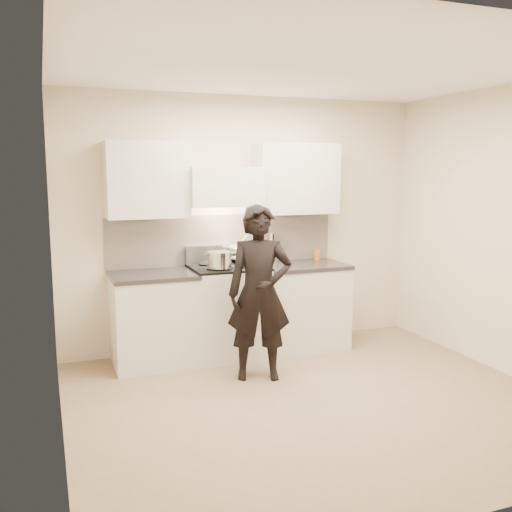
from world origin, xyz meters
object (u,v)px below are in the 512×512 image
at_px(counter_right, 301,305).
at_px(person, 260,293).
at_px(utensil_crock, 272,253).
at_px(wok, 242,251).
at_px(stove, 229,311).

distance_m(counter_right, person, 1.11).
bearing_deg(utensil_crock, wok, -165.30).
height_order(wok, person, person).
bearing_deg(counter_right, wok, 167.10).
relative_size(utensil_crock, person, 0.20).
height_order(stove, person, person).
distance_m(wok, person, 0.93).
bearing_deg(wok, person, -98.79).
height_order(counter_right, utensil_crock, utensil_crock).
xyz_separation_m(counter_right, utensil_crock, (-0.25, 0.25, 0.56)).
bearing_deg(utensil_crock, stove, -157.21).
xyz_separation_m(stove, person, (0.06, -0.73, 0.33)).
relative_size(stove, person, 0.59).
bearing_deg(person, wok, 98.94).
distance_m(stove, counter_right, 0.83).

